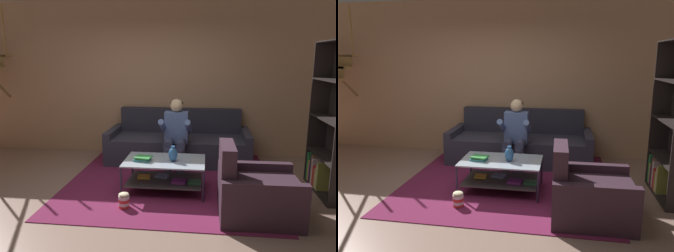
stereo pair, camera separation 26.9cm
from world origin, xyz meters
TOP-DOWN VIEW (x-y plane):
  - ground at (0.00, 0.00)m, footprint 16.80×16.80m
  - back_partition at (0.00, 2.46)m, footprint 8.40×0.12m
  - couch at (0.51, 1.94)m, footprint 2.50×0.96m
  - person_seated_center at (0.51, 1.37)m, footprint 0.50×0.58m
  - coffee_table at (0.44, 0.53)m, footprint 1.11×0.70m
  - area_rug at (0.47, 1.11)m, footprint 3.00×3.35m
  - vase at (0.55, 0.51)m, footprint 0.13×0.13m
  - book_stack at (0.14, 0.47)m, footprint 0.26×0.21m
  - bookshelf at (2.69, 0.80)m, footprint 0.29×1.02m
  - armchair at (1.58, -0.08)m, footprint 0.92×0.84m
  - popcorn_tub at (0.00, -0.07)m, footprint 0.14×0.14m

SIDE VIEW (x-z plane):
  - ground at x=0.00m, z-range 0.00..0.00m
  - area_rug at x=0.47m, z-range 0.00..0.01m
  - popcorn_tub at x=0.00m, z-range 0.00..0.20m
  - armchair at x=1.58m, z-range -0.15..0.72m
  - coffee_table at x=0.44m, z-range 0.07..0.52m
  - couch at x=0.51m, z-range -0.16..0.75m
  - book_stack at x=0.14m, z-range 0.45..0.51m
  - vase at x=0.55m, z-range 0.44..0.65m
  - person_seated_center at x=0.51m, z-range 0.06..1.24m
  - bookshelf at x=2.69m, z-range -0.21..1.85m
  - back_partition at x=0.00m, z-range 0.00..2.90m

